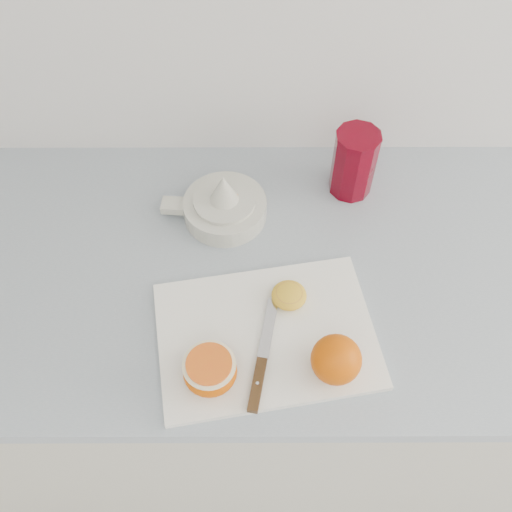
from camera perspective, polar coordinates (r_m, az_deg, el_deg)
The scene contains 8 objects.
counter at distance 1.43m, azimuth 2.72°, elevation -10.84°, with size 2.48×0.64×0.89m.
cutting_board at distance 0.96m, azimuth 1.04°, elevation -7.89°, with size 0.36×0.26×0.01m, color white.
whole_orange at distance 0.90m, azimuth 8.02°, elevation -10.22°, with size 0.08×0.08×0.08m.
half_orange at distance 0.90m, azimuth -4.63°, elevation -11.35°, with size 0.08×0.08×0.05m.
squeezed_shell at distance 0.98m, azimuth 3.32°, elevation -3.93°, with size 0.06×0.06×0.03m.
paring_knife at distance 0.92m, azimuth 0.34°, elevation -11.73°, with size 0.05×0.20×0.01m.
citrus_juicer at distance 1.09m, azimuth -3.24°, elevation 5.09°, with size 0.20×0.16×0.11m.
red_tumbler at distance 1.13m, azimuth 9.73°, elevation 8.98°, with size 0.09×0.09×0.14m.
Camera 1 is at (-0.30, 1.10, 1.75)m, focal length 40.00 mm.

